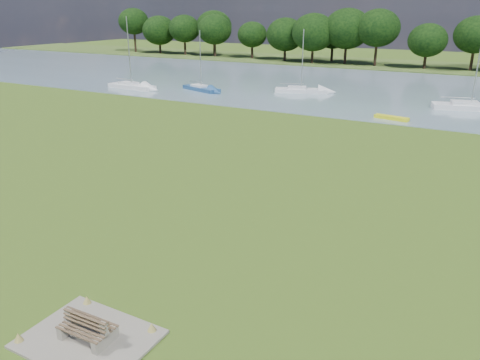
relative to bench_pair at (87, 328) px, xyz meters
The scene contains 11 objects.
ground 14.01m from the bench_pair, 90.00° to the left, with size 220.00×220.00×0.00m, color #545F20.
river 56.00m from the bench_pair, 90.00° to the left, with size 220.00×40.00×0.10m, color slate.
far_bank 86.00m from the bench_pair, 90.00° to the left, with size 220.00×20.00×0.40m, color #4C6626.
concrete_pad 0.44m from the bench_pair, ahead, with size 4.20×3.20×0.10m, color gray.
bench_pair is the anchor object (origin of this frame).
kayak 38.14m from the bench_pair, 87.16° to the left, with size 3.35×0.78×0.33m, color yellow.
tree_line 82.33m from the bench_pair, 93.18° to the left, with size 131.74×8.71×10.54m.
sailboat_0 52.40m from the bench_pair, 129.44° to the left, with size 7.38×2.65×9.30m.
sailboat_2 49.80m from the bench_pair, 103.69° to the left, with size 6.93×4.00×7.87m.
sailboat_3 47.73m from the bench_pair, 80.01° to the left, with size 8.04×4.17×10.58m.
sailboat_6 49.69m from the bench_pair, 118.84° to the left, with size 6.31×3.64×7.63m.
Camera 1 is at (10.48, -22.74, 10.34)m, focal length 35.00 mm.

